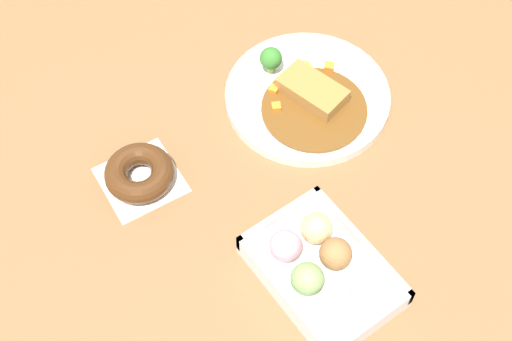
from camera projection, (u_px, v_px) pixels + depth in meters
name	position (u px, v px, depth m)	size (l,w,h in m)	color
ground_plane	(294.00, 157.00, 1.12)	(1.60, 1.60, 0.00)	brown
curry_plate	(307.00, 96.00, 1.17)	(0.27, 0.27, 0.07)	white
donut_box	(323.00, 270.00, 0.99)	(0.21, 0.15, 0.06)	white
chocolate_ring_donut	(139.00, 174.00, 1.08)	(0.13, 0.13, 0.04)	white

